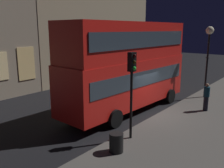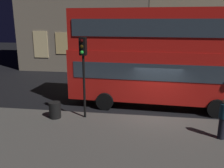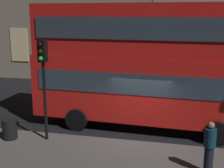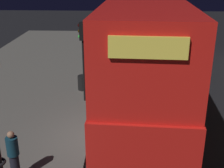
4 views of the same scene
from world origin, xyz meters
The scene contains 5 objects.
ground_plane centered at (0.00, 0.00, 0.00)m, with size 80.00×80.00×0.00m, color black.
double_decker_bus centered at (-0.15, 1.60, 3.08)m, with size 9.90×3.27×5.54m.
traffic_light_near_kerb centered at (-3.64, -1.11, 3.01)m, with size 0.35×0.38×4.02m.
pedestrian centered at (2.57, -2.52, 1.02)m, with size 0.37×0.37×1.75m.
litter_bin centered at (-5.11, -1.39, 0.53)m, with size 0.59×0.59×0.82m, color black.
Camera 4 is at (10.22, 0.92, 6.45)m, focal length 47.31 mm.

